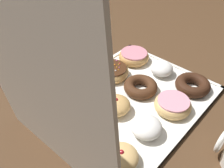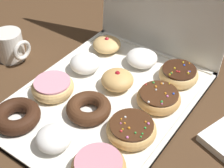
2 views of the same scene
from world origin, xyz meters
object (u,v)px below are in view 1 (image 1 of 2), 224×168
at_px(jelly_filled_donut_9, 121,157).
at_px(napkin_stack, 49,68).
at_px(powdered_filled_donut_1, 161,68).
at_px(pink_frosted_donut_2, 134,56).
at_px(sprinkle_donut_5, 112,71).
at_px(sprinkle_donut_8, 86,90).
at_px(powdered_filled_donut_6, 146,127).
at_px(donut_box, 128,102).
at_px(pink_frosted_donut_3, 173,105).
at_px(powdered_filled_donut_10, 84,130).
at_px(sprinkle_donut_11, 58,109).
at_px(jelly_filled_donut_7, 117,106).
at_px(chocolate_cake_ring_donut_0, 193,85).
at_px(chocolate_cake_ring_donut_4, 140,86).

height_order(jelly_filled_donut_9, napkin_stack, jelly_filled_donut_9).
distance_m(powdered_filled_donut_1, pink_frosted_donut_2, 0.12).
bearing_deg(sprinkle_donut_5, sprinkle_donut_8, 90.32).
distance_m(sprinkle_donut_5, powdered_filled_donut_6, 0.28).
bearing_deg(donut_box, pink_frosted_donut_3, -154.37).
relative_size(powdered_filled_donut_1, jelly_filled_donut_9, 0.93).
xyz_separation_m(powdered_filled_donut_1, powdered_filled_donut_10, (0.00, 0.38, -0.00)).
bearing_deg(sprinkle_donut_11, pink_frosted_donut_2, -89.42).
bearing_deg(powdered_filled_donut_10, pink_frosted_donut_2, -72.12).
bearing_deg(powdered_filled_donut_6, jelly_filled_donut_9, 94.24).
xyz_separation_m(powdered_filled_donut_10, napkin_stack, (0.33, -0.13, -0.02)).
xyz_separation_m(jelly_filled_donut_7, jelly_filled_donut_9, (-0.12, 0.13, -0.00)).
bearing_deg(pink_frosted_donut_3, donut_box, 25.63).
xyz_separation_m(powdered_filled_donut_6, jelly_filled_donut_9, (-0.01, 0.12, -0.00)).
xyz_separation_m(jelly_filled_donut_7, sprinkle_donut_8, (0.13, 0.01, -0.00)).
bearing_deg(napkin_stack, jelly_filled_donut_7, 179.58).
relative_size(jelly_filled_donut_7, sprinkle_donut_11, 0.80).
bearing_deg(chocolate_cake_ring_donut_0, napkin_stack, 28.20).
bearing_deg(sprinkle_donut_5, chocolate_cake_ring_donut_0, -153.75).
distance_m(sprinkle_donut_8, sprinkle_donut_11, 0.12).
xyz_separation_m(donut_box, chocolate_cake_ring_donut_4, (0.00, -0.07, 0.02)).
relative_size(donut_box, chocolate_cake_ring_donut_4, 4.77).
bearing_deg(donut_box, sprinkle_donut_8, 28.00).
xyz_separation_m(powdered_filled_donut_1, powdered_filled_donut_6, (-0.12, 0.26, 0.00)).
relative_size(chocolate_cake_ring_donut_0, napkin_stack, 0.93).
xyz_separation_m(powdered_filled_donut_6, sprinkle_donut_8, (0.24, -0.00, -0.00)).
bearing_deg(chocolate_cake_ring_donut_4, powdered_filled_donut_6, 132.48).
distance_m(powdered_filled_donut_6, sprinkle_donut_8, 0.24).
xyz_separation_m(pink_frosted_donut_2, chocolate_cake_ring_donut_4, (-0.12, 0.12, -0.00)).
xyz_separation_m(donut_box, pink_frosted_donut_3, (-0.13, -0.06, 0.02)).
distance_m(jelly_filled_donut_7, sprinkle_donut_8, 0.13).
xyz_separation_m(powdered_filled_donut_1, sprinkle_donut_11, (0.12, 0.37, -0.00)).
bearing_deg(powdered_filled_donut_10, napkin_stack, -21.58).
distance_m(donut_box, sprinkle_donut_11, 0.22).
distance_m(pink_frosted_donut_2, jelly_filled_donut_7, 0.28).
bearing_deg(sprinkle_donut_5, jelly_filled_donut_9, 135.19).
distance_m(chocolate_cake_ring_donut_4, jelly_filled_donut_9, 0.28).
height_order(sprinkle_donut_5, napkin_stack, sprinkle_donut_5).
relative_size(pink_frosted_donut_2, powdered_filled_donut_6, 1.31).
relative_size(donut_box, jelly_filled_donut_7, 6.07).
height_order(jelly_filled_donut_7, jelly_filled_donut_9, jelly_filled_donut_7).
bearing_deg(pink_frosted_donut_2, jelly_filled_donut_9, 123.86).
height_order(powdered_filled_donut_1, powdered_filled_donut_6, same).
xyz_separation_m(chocolate_cake_ring_donut_0, jelly_filled_donut_7, (0.12, 0.25, 0.01)).
relative_size(pink_frosted_donut_3, sprinkle_donut_5, 0.96).
bearing_deg(pink_frosted_donut_3, chocolate_cake_ring_donut_4, -2.45).
bearing_deg(napkin_stack, sprinkle_donut_11, 149.06).
distance_m(pink_frosted_donut_2, pink_frosted_donut_3, 0.28).
bearing_deg(napkin_stack, pink_frosted_donut_2, -129.68).
bearing_deg(chocolate_cake_ring_donut_0, sprinkle_donut_11, 56.33).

